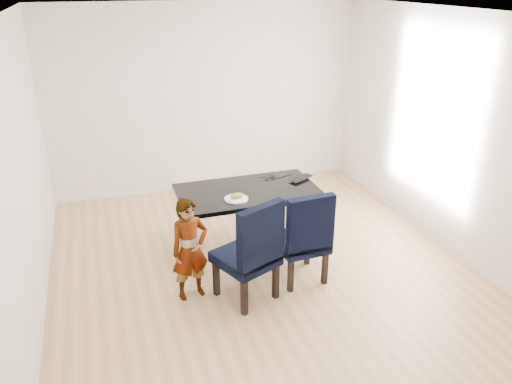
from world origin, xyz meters
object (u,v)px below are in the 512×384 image
object	(u,v)px
chair_right	(300,235)
child	(190,250)
plate	(236,199)
dining_table	(248,219)
laptop	(298,177)
chair_left	(246,249)

from	to	relation	value
chair_right	child	world-z (taller)	child
plate	child	bearing A→B (deg)	-139.65
chair_right	plate	distance (m)	0.81
dining_table	plate	xyz separation A→B (m)	(-0.20, -0.21, 0.38)
chair_right	laptop	world-z (taller)	chair_right
dining_table	plate	distance (m)	0.48
dining_table	chair_left	world-z (taller)	chair_left
chair_left	dining_table	bearing A→B (deg)	47.82
dining_table	laptop	size ratio (longest dim) A/B	4.88
chair_right	laptop	size ratio (longest dim) A/B	3.16
dining_table	child	bearing A→B (deg)	-138.02
dining_table	plate	world-z (taller)	plate
dining_table	plate	size ratio (longest dim) A/B	6.10
chair_right	child	xyz separation A→B (m)	(-1.16, 0.03, 0.01)
child	chair_left	bearing A→B (deg)	-32.45
chair_right	plate	world-z (taller)	chair_right
dining_table	chair_left	size ratio (longest dim) A/B	1.47
chair_left	plate	xyz separation A→B (m)	(0.12, 0.73, 0.21)
dining_table	laptop	bearing A→B (deg)	12.05
chair_left	laptop	world-z (taller)	chair_left
dining_table	child	size ratio (longest dim) A/B	1.50
chair_left	laptop	bearing A→B (deg)	23.82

